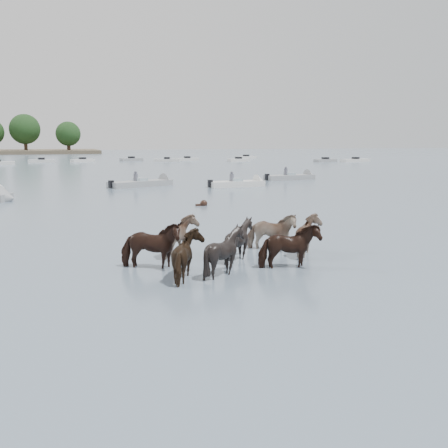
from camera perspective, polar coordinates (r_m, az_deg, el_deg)
name	(u,v)px	position (r m, az deg, el deg)	size (l,w,h in m)	color
ground	(142,270)	(15.51, -9.15, -5.15)	(400.00, 400.00, 0.00)	slate
pony_herd	(232,245)	(16.04, 0.89, -2.35)	(7.31, 4.67, 1.63)	black
swimming_pony	(203,204)	(30.40, -2.37, 2.26)	(0.72, 0.44, 0.44)	black
motorboat_c	(149,183)	(44.19, -8.46, 4.55)	(6.22, 4.00, 1.92)	gray
motorboat_d	(244,184)	(43.14, 2.28, 4.54)	(5.38, 2.04, 1.92)	silver
motorboat_e	(296,177)	(51.34, 8.08, 5.22)	(5.75, 2.20, 1.92)	gray
distant_flotilla	(67,162)	(90.44, -17.20, 6.68)	(103.69, 24.82, 0.93)	silver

